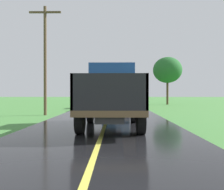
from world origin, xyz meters
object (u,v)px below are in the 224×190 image
Objects in this scene: banana_truck_far at (116,94)px; roadside_tree_near_left at (167,70)px; banana_truck_near at (112,94)px; utility_pole_roadside at (45,56)px.

roadside_tree_near_left reaches higher than banana_truck_far.
banana_truck_near is 7.74m from utility_pole_roadside.
utility_pole_roadside reaches higher than banana_truck_near.
banana_truck_near is at bearing -50.83° from utility_pole_roadside.
utility_pole_roadside is at bearing -123.74° from banana_truck_far.
utility_pole_roadside reaches higher than banana_truck_far.
utility_pole_roadside is 1.18× the size of roadside_tree_near_left.
utility_pole_roadside is at bearing 129.17° from banana_truck_near.
roadside_tree_near_left is at bearing 53.97° from utility_pole_roadside.
banana_truck_near is at bearing -90.81° from banana_truck_far.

